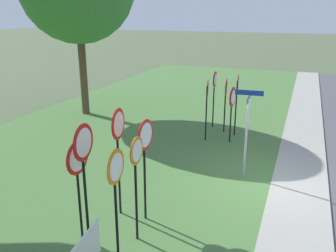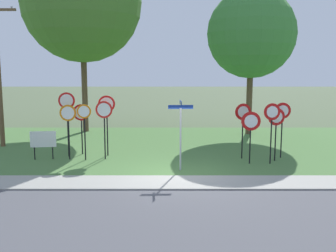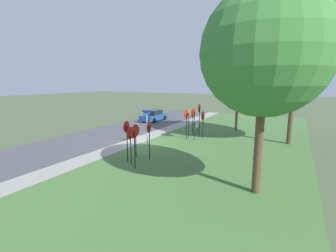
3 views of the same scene
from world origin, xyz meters
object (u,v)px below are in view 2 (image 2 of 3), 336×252
Objects in this scene: stop_sign_far_right at (84,121)px; oak_tree_right at (251,34)px; stop_sign_far_center at (107,112)px; yield_sign_center at (283,117)px; stop_sign_center_tall at (68,120)px; notice_board at (43,141)px; oak_tree_left at (82,2)px; stop_sign_far_left at (81,118)px; stop_sign_near_right at (104,117)px; yield_sign_near_left at (276,122)px; yield_sign_far_right at (251,125)px; yield_sign_near_right at (243,118)px; street_name_post at (181,129)px; yield_sign_far_left at (272,119)px; stop_sign_near_left at (67,110)px.

stop_sign_far_right is 11.84m from oak_tree_right.
stop_sign_far_center is 7.82m from yield_sign_center.
stop_sign_center_tall reaches higher than notice_board.
oak_tree_left reaches higher than notice_board.
stop_sign_far_left is 0.94× the size of yield_sign_center.
stop_sign_near_right reaches higher than yield_sign_near_left.
stop_sign_far_left is 7.64m from yield_sign_far_right.
stop_sign_far_center is 3.03m from notice_board.
yield_sign_near_right is 0.90× the size of street_name_post.
stop_sign_center_tall is 1.10× the size of yield_sign_far_right.
stop_sign_near_right is 7.39m from yield_sign_near_left.
notice_board is at bearing 160.42° from street_name_post.
yield_sign_far_left is 14.25m from oak_tree_left.
yield_sign_center is at bearing -3.96° from stop_sign_far_left.
stop_sign_center_tall is at bearing 171.11° from stop_sign_far_right.
oak_tree_left reaches higher than stop_sign_near_left.
yield_sign_center is at bearing -35.97° from oak_tree_left.
oak_tree_left is (-1.69, 7.94, 6.27)m from stop_sign_far_right.
yield_sign_center is 0.29× the size of oak_tree_right.
notice_board is 0.14× the size of oak_tree_right.
yield_sign_near_right is (6.87, 0.29, 0.09)m from stop_sign_far_right.
yield_sign_near_left is at bearing -39.30° from oak_tree_left.
stop_sign_far_right is at bearing -10.44° from notice_board.
oak_tree_right reaches higher than notice_board.
yield_sign_near_right is 0.99× the size of yield_sign_center.
stop_sign_far_right is at bearing -10.48° from stop_sign_center_tall.
oak_tree_right reaches higher than yield_sign_near_right.
yield_sign_far_left is 0.90m from yield_sign_far_right.
stop_sign_center_tall is at bearing -82.94° from oak_tree_left.
yield_sign_center is 0.91× the size of street_name_post.
stop_sign_far_left is 0.20× the size of oak_tree_left.
stop_sign_near_left is at bearing -83.83° from oak_tree_left.
yield_sign_center is (9.04, -0.74, 0.15)m from stop_sign_far_left.
yield_sign_far_left is at bearing -4.14° from stop_sign_near_right.
stop_sign_near_left is 0.25× the size of oak_tree_left.
stop_sign_near_right is 1.06× the size of stop_sign_center_tall.
yield_sign_far_left is at bearing -8.15° from stop_sign_center_tall.
yield_sign_near_left is at bearing -8.44° from notice_board.
stop_sign_far_center reaches higher than yield_sign_near_left.
yield_sign_far_left is (7.87, -0.67, 0.16)m from stop_sign_far_right.
yield_sign_center is (1.77, 0.16, 0.02)m from yield_sign_near_right.
stop_sign_far_center is at bearing 172.89° from yield_sign_far_right.
notice_board is at bearing -176.18° from stop_sign_near_right.
stop_sign_far_right is at bearing -140.56° from stop_sign_far_center.
yield_sign_far_right is 1.98m from yield_sign_center.
stop_sign_far_center is 7.20m from yield_sign_far_left.
street_name_post is (4.80, -1.76, -0.11)m from stop_sign_center_tall.
yield_sign_center is at bearing -5.10° from notice_board.
stop_sign_far_right is 0.96× the size of yield_sign_far_left.
stop_sign_near_right is 1.04× the size of yield_sign_center.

